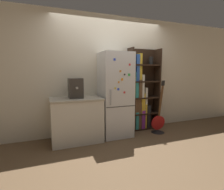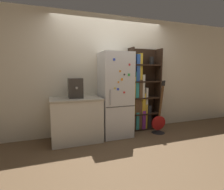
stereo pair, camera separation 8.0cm
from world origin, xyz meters
TOP-DOWN VIEW (x-y plane):
  - ground_plane at (0.00, 0.00)m, footprint 16.00×16.00m
  - wall_back at (0.00, 0.47)m, footprint 8.00×0.05m
  - refrigerator at (-0.00, 0.15)m, footprint 0.63×0.62m
  - bookshelf at (0.71, 0.33)m, footprint 0.75×0.29m
  - kitchen_counter at (-0.84, 0.13)m, footprint 0.98×0.66m
  - espresso_machine at (-0.84, 0.13)m, footprint 0.27×0.31m
  - guitar at (0.96, -0.06)m, footprint 0.33×0.30m

SIDE VIEW (x-z plane):
  - ground_plane at x=0.00m, z-range 0.00..0.00m
  - guitar at x=0.96m, z-range -0.42..0.77m
  - kitchen_counter at x=-0.84m, z-range 0.00..0.87m
  - bookshelf at x=0.71m, z-range -0.13..1.77m
  - refrigerator at x=0.00m, z-range 0.00..1.77m
  - espresso_machine at x=-0.84m, z-range 0.86..1.25m
  - wall_back at x=0.00m, z-range 0.00..2.60m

